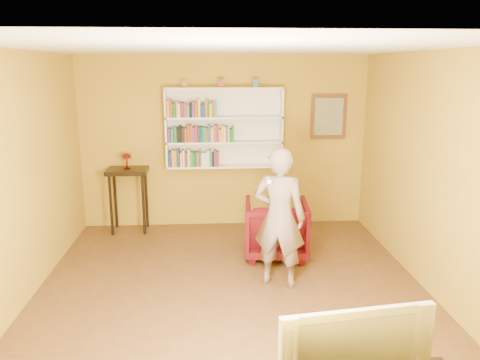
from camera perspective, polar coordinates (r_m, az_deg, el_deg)
name	(u,v)px	position (r m, az deg, el deg)	size (l,w,h in m)	color
room_shell	(232,209)	(5.07, -1.01, -3.61)	(5.30, 5.80, 2.88)	#4E3219
bookshelf	(224,128)	(7.31, -1.94, 6.39)	(1.80, 0.29, 1.23)	white
books_row_lower	(194,158)	(7.27, -5.63, 2.63)	(0.77, 0.19, 0.27)	navy
books_row_middle	(202,134)	(7.21, -4.69, 5.59)	(1.00, 0.19, 0.27)	#692878
books_row_upper	(192,109)	(7.17, -5.88, 8.56)	(0.75, 0.19, 0.27)	orange
ornament_left	(184,84)	(7.20, -6.79, 11.55)	(0.07, 0.07, 0.10)	#9C632C
ornament_centre	(221,83)	(7.19, -2.33, 11.71)	(0.09, 0.09, 0.12)	brown
ornament_right	(255,83)	(7.22, 1.86, 11.74)	(0.09, 0.09, 0.13)	#436070
framed_painting	(328,117)	(7.57, 10.73, 7.61)	(0.55, 0.05, 0.70)	#553118
console_table	(128,180)	(7.39, -13.51, 0.05)	(0.61, 0.47, 1.00)	black
ruby_lustre	(127,158)	(7.32, -13.66, 2.68)	(0.15, 0.15, 0.24)	maroon
armchair	(276,228)	(6.38, 4.42, -5.90)	(0.83, 0.85, 0.77)	#41040D
person	(279,217)	(5.42, 4.81, -4.58)	(0.60, 0.40, 1.66)	#776257
game_remote	(268,180)	(4.87, 3.47, -0.02)	(0.04, 0.15, 0.04)	silver
television	(350,343)	(3.22, 13.25, -18.76)	(0.99, 0.13, 0.57)	black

